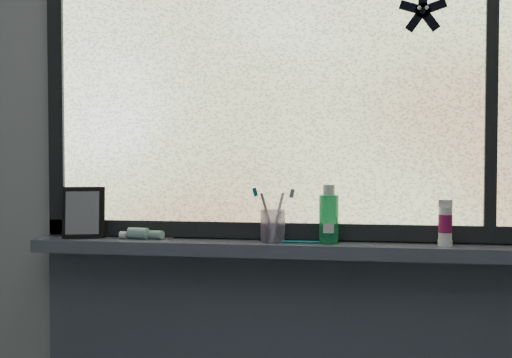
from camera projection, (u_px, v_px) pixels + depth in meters
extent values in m
cube|color=#9EA3A8|center=(290.00, 167.00, 1.81)|extent=(3.00, 0.01, 2.50)
cube|color=#484D60|center=(288.00, 249.00, 1.75)|extent=(1.62, 0.14, 0.04)
cube|color=silver|center=(290.00, 78.00, 1.78)|extent=(1.50, 0.01, 1.00)
cube|color=black|center=(289.00, 231.00, 1.79)|extent=(1.60, 0.03, 0.05)
cube|color=black|center=(57.00, 83.00, 1.89)|extent=(0.05, 0.03, 1.10)
cube|color=black|center=(491.00, 73.00, 1.69)|extent=(0.03, 0.03, 1.00)
cube|color=black|center=(84.00, 213.00, 1.84)|extent=(0.15, 0.10, 0.17)
cylinder|color=#A897C8|center=(273.00, 226.00, 1.75)|extent=(0.08, 0.08, 0.10)
cylinder|color=#1E9C58|center=(329.00, 214.00, 1.72)|extent=(0.08, 0.08, 0.15)
cylinder|color=silver|center=(445.00, 221.00, 1.67)|extent=(0.05, 0.05, 0.10)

